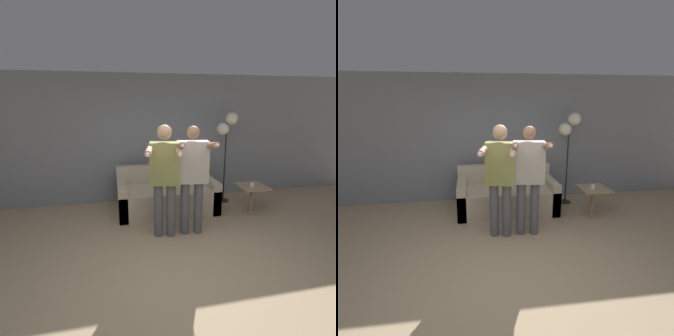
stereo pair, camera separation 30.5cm
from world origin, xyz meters
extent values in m
plane|color=tan|center=(0.00, 0.00, 0.00)|extent=(16.00, 16.00, 0.00)
cube|color=gray|center=(0.00, 2.78, 1.30)|extent=(10.00, 0.05, 2.60)
cube|color=beige|center=(0.26, 2.05, 0.23)|extent=(1.86, 0.91, 0.47)
cube|color=beige|center=(0.26, 2.43, 0.65)|extent=(1.86, 0.14, 0.37)
cube|color=beige|center=(-0.58, 2.05, 0.30)|extent=(0.16, 0.91, 0.61)
cube|color=beige|center=(1.11, 2.05, 0.30)|extent=(0.16, 0.91, 0.61)
cylinder|color=#56565B|center=(-0.07, 1.13, 0.42)|extent=(0.14, 0.14, 0.85)
cylinder|color=#56565B|center=(0.12, 1.09, 0.42)|extent=(0.14, 0.14, 0.85)
cube|color=#8C8E4C|center=(0.03, 1.11, 1.17)|extent=(0.47, 0.31, 0.64)
sphere|color=tan|center=(0.03, 1.11, 1.63)|extent=(0.22, 0.22, 0.22)
cylinder|color=tan|center=(-0.23, 0.91, 1.41)|extent=(0.19, 0.51, 0.09)
cube|color=white|center=(-0.28, 0.66, 1.41)|extent=(0.06, 0.13, 0.04)
cylinder|color=tan|center=(0.17, 0.82, 1.41)|extent=(0.19, 0.51, 0.09)
cube|color=white|center=(0.12, 0.58, 1.41)|extent=(0.06, 0.13, 0.04)
cylinder|color=#56565B|center=(0.35, 1.12, 0.43)|extent=(0.14, 0.14, 0.85)
cylinder|color=#56565B|center=(0.57, 1.10, 0.43)|extent=(0.14, 0.14, 0.85)
cube|color=#B7B2A8|center=(0.46, 1.11, 1.17)|extent=(0.50, 0.28, 0.64)
sphere|color=#9E7051|center=(0.46, 1.11, 1.62)|extent=(0.19, 0.19, 0.19)
cylinder|color=#9E7051|center=(0.20, 0.90, 1.46)|extent=(0.16, 0.52, 0.18)
cube|color=white|center=(0.17, 0.65, 1.51)|extent=(0.05, 0.13, 0.06)
cylinder|color=#9E7051|center=(0.65, 0.84, 1.46)|extent=(0.16, 0.52, 0.18)
cube|color=white|center=(0.62, 0.59, 1.51)|extent=(0.05, 0.13, 0.06)
ellipsoid|color=tan|center=(0.22, 2.43, 0.91)|extent=(0.36, 0.11, 0.15)
sphere|color=tan|center=(0.37, 2.43, 0.96)|extent=(0.09, 0.09, 0.09)
ellipsoid|color=tan|center=(0.03, 2.45, 0.86)|extent=(0.20, 0.04, 0.04)
cone|color=tan|center=(0.36, 2.42, 1.00)|extent=(0.03, 0.03, 0.03)
cone|color=tan|center=(0.36, 2.45, 1.00)|extent=(0.03, 0.03, 0.03)
cylinder|color=black|center=(1.54, 2.30, 0.01)|extent=(0.24, 0.24, 0.02)
cylinder|color=black|center=(1.54, 2.30, 0.82)|extent=(0.03, 0.03, 1.65)
sphere|color=white|center=(1.64, 2.30, 1.73)|extent=(0.25, 0.25, 0.25)
sphere|color=white|center=(1.46, 2.30, 1.53)|extent=(0.25, 0.25, 0.25)
cylinder|color=#A38460|center=(1.80, 1.62, 0.01)|extent=(0.36, 0.36, 0.02)
cylinder|color=#A38460|center=(1.80, 1.62, 0.25)|extent=(0.06, 0.06, 0.51)
cube|color=#A38460|center=(1.80, 1.62, 0.52)|extent=(0.51, 0.51, 0.03)
cylinder|color=silver|center=(1.76, 1.56, 0.58)|extent=(0.07, 0.07, 0.08)
camera|label=1|loc=(-0.72, -2.58, 2.06)|focal=28.00mm
camera|label=2|loc=(-0.42, -2.64, 2.06)|focal=28.00mm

